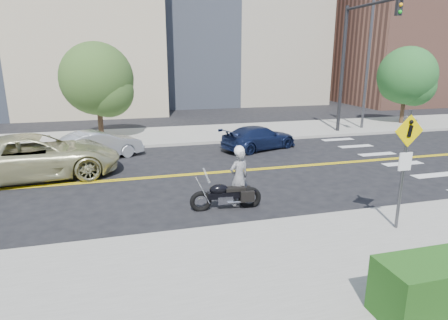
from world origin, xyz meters
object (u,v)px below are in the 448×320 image
Objects in this scene: motorcycle at (226,189)px; suv at (37,156)px; motorcyclist at (239,176)px; parked_car_silver at (98,145)px; pedestrian_sign at (405,159)px; parked_car_blue at (259,138)px.

motorcycle is 7.63m from suv.
motorcyclist is 8.12m from parked_car_silver.
suv is 3.04m from parked_car_silver.
suv is (-6.43, 4.56, -0.11)m from motorcyclist.
motorcycle is (-0.44, -0.18, -0.30)m from motorcyclist.
suv is at bearing 113.51° from parked_car_silver.
parked_car_silver is (2.03, 2.26, -0.19)m from suv.
pedestrian_sign is 4.48m from motorcyclist.
pedestrian_sign is 9.72m from parked_car_blue.
pedestrian_sign reaches higher than motorcycle.
pedestrian_sign reaches higher than motorcyclist.
motorcycle is 0.52× the size of parked_car_blue.
suv is (-9.73, 7.40, -1.14)m from pedestrian_sign.
parked_car_silver is at bearing 70.15° from parked_car_blue.
parked_car_blue is at bearing 66.42° from motorcycle.
motorcycle is (-3.75, 2.66, -1.33)m from pedestrian_sign.
pedestrian_sign is 12.28m from suv.
motorcyclist is 0.49× the size of parked_car_silver.
parked_car_silver is (-7.70, 9.66, -1.33)m from pedestrian_sign.
suv is at bearing 142.77° from pedestrian_sign.
parked_car_blue is (9.55, 2.22, -0.25)m from suv.
pedestrian_sign is 12.43m from parked_car_silver.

